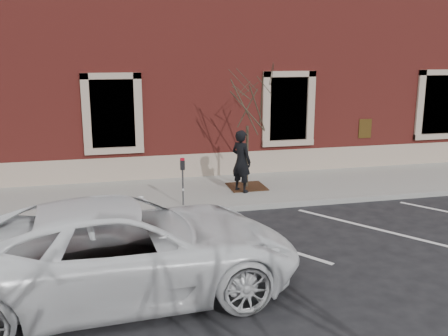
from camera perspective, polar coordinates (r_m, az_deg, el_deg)
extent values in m
plane|color=#28282B|center=(14.02, 0.57, -4.93)|extent=(120.00, 120.00, 0.00)
cube|color=gray|center=(15.62, -0.98, -2.72)|extent=(40.00, 3.50, 0.15)
cube|color=#9E9E99|center=(13.95, 0.62, -4.70)|extent=(40.00, 0.12, 0.15)
cube|color=maroon|center=(20.93, -4.64, 12.18)|extent=(40.00, 8.50, 8.00)
cube|color=tan|center=(17.19, -2.26, 0.39)|extent=(40.00, 0.06, 0.80)
cube|color=black|center=(16.69, -12.61, 6.14)|extent=(1.40, 0.30, 2.20)
cube|color=tan|center=(16.71, -12.40, 1.99)|extent=(1.90, 0.20, 0.20)
cube|color=black|center=(17.81, 7.19, 6.78)|extent=(1.40, 0.30, 2.20)
cube|color=tan|center=(17.83, 7.27, 2.88)|extent=(1.90, 0.20, 0.20)
cube|color=black|center=(20.68, 23.07, 6.72)|extent=(1.40, 0.30, 2.20)
cube|color=tan|center=(20.70, 23.05, 3.36)|extent=(1.90, 0.20, 0.20)
imported|color=black|center=(15.15, 1.98, 0.78)|extent=(0.77, 0.83, 1.91)
cylinder|color=#595B60|center=(13.94, -4.72, -2.24)|extent=(0.04, 0.04, 1.02)
cube|color=black|center=(13.78, -4.77, 0.34)|extent=(0.12, 0.09, 0.27)
cube|color=red|center=(13.75, -4.78, 1.00)|extent=(0.11, 0.09, 0.06)
cube|color=white|center=(13.91, -4.69, -2.49)|extent=(0.05, 0.00, 0.07)
cube|color=#3D1F13|center=(15.88, 2.61, -2.13)|extent=(1.15, 1.15, 0.03)
cylinder|color=#3D3125|center=(15.66, 2.65, 1.28)|extent=(0.08, 0.08, 1.96)
imported|color=white|center=(9.28, -11.25, -9.07)|extent=(6.58, 3.40, 1.77)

